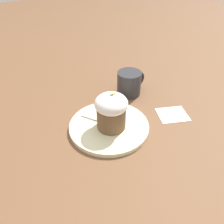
# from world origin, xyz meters

# --- Properties ---
(ground_plane) EXTENTS (4.00, 4.00, 0.00)m
(ground_plane) POSITION_xyz_m (0.00, 0.00, 0.00)
(ground_plane) COLOR brown
(dessert_plate) EXTENTS (0.24, 0.24, 0.01)m
(dessert_plate) POSITION_xyz_m (0.00, 0.00, 0.01)
(dessert_plate) COLOR beige
(dessert_plate) RESTS_ON ground_plane
(carrot_cake) EXTENTS (0.09, 0.09, 0.11)m
(carrot_cake) POSITION_xyz_m (0.00, -0.01, 0.07)
(carrot_cake) COLOR brown
(carrot_cake) RESTS_ON dessert_plate
(spoon) EXTENTS (0.07, 0.12, 0.01)m
(spoon) POSITION_xyz_m (-0.00, 0.01, 0.02)
(spoon) COLOR silver
(spoon) RESTS_ON dessert_plate
(coffee_cup) EXTENTS (0.12, 0.08, 0.09)m
(coffee_cup) POSITION_xyz_m (0.18, 0.10, 0.04)
(coffee_cup) COLOR #2D2D33
(coffee_cup) RESTS_ON ground_plane
(paper_napkin) EXTENTS (0.12, 0.12, 0.00)m
(paper_napkin) POSITION_xyz_m (0.20, -0.08, 0.00)
(paper_napkin) COLOR white
(paper_napkin) RESTS_ON ground_plane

